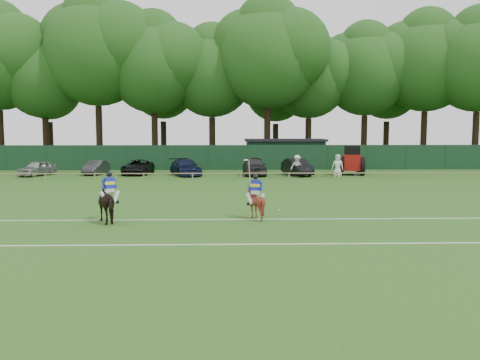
{
  "coord_description": "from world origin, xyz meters",
  "views": [
    {
      "loc": [
        -0.25,
        -23.71,
        4.09
      ],
      "look_at": [
        0.5,
        3.0,
        1.4
      ],
      "focal_mm": 38.0,
      "sensor_mm": 36.0,
      "label": 1
    }
  ],
  "objects_px": {
    "spectator_left": "(297,166)",
    "tractor": "(352,161)",
    "sedan_navy": "(185,167)",
    "utility_shed": "(285,153)",
    "sedan_silver": "(37,168)",
    "spectator_right": "(338,166)",
    "suv_black": "(138,167)",
    "polo_ball": "(279,211)",
    "horse_chestnut": "(255,203)",
    "spectator_mid": "(356,165)",
    "sedan_grey": "(96,168)",
    "hatch_grey": "(254,166)",
    "horse_dark": "(110,203)",
    "estate_black": "(297,167)"
  },
  "relations": [
    {
      "from": "spectator_left",
      "to": "spectator_mid",
      "type": "height_order",
      "value": "spectator_left"
    },
    {
      "from": "sedan_grey",
      "to": "hatch_grey",
      "type": "bearing_deg",
      "value": 1.73
    },
    {
      "from": "sedan_navy",
      "to": "sedan_silver",
      "type": "bearing_deg",
      "value": 161.66
    },
    {
      "from": "sedan_silver",
      "to": "spectator_mid",
      "type": "relative_size",
      "value": 2.15
    },
    {
      "from": "estate_black",
      "to": "spectator_right",
      "type": "distance_m",
      "value": 3.68
    },
    {
      "from": "spectator_right",
      "to": "utility_shed",
      "type": "bearing_deg",
      "value": 126.43
    },
    {
      "from": "spectator_mid",
      "to": "polo_ball",
      "type": "height_order",
      "value": "spectator_mid"
    },
    {
      "from": "horse_dark",
      "to": "utility_shed",
      "type": "bearing_deg",
      "value": -139.36
    },
    {
      "from": "suv_black",
      "to": "sedan_navy",
      "type": "bearing_deg",
      "value": -8.79
    },
    {
      "from": "horse_dark",
      "to": "sedan_silver",
      "type": "bearing_deg",
      "value": -92.69
    },
    {
      "from": "spectator_mid",
      "to": "tractor",
      "type": "xyz_separation_m",
      "value": [
        -0.19,
        0.74,
        0.32
      ]
    },
    {
      "from": "sedan_silver",
      "to": "spectator_right",
      "type": "height_order",
      "value": "spectator_right"
    },
    {
      "from": "horse_dark",
      "to": "spectator_left",
      "type": "relative_size",
      "value": 1.06
    },
    {
      "from": "sedan_grey",
      "to": "sedan_navy",
      "type": "height_order",
      "value": "sedan_navy"
    },
    {
      "from": "sedan_navy",
      "to": "utility_shed",
      "type": "relative_size",
      "value": 0.59
    },
    {
      "from": "suv_black",
      "to": "estate_black",
      "type": "height_order",
      "value": "estate_black"
    },
    {
      "from": "suv_black",
      "to": "horse_chestnut",
      "type": "bearing_deg",
      "value": -64.16
    },
    {
      "from": "polo_ball",
      "to": "hatch_grey",
      "type": "bearing_deg",
      "value": 90.41
    },
    {
      "from": "sedan_grey",
      "to": "tractor",
      "type": "relative_size",
      "value": 1.11
    },
    {
      "from": "spectator_left",
      "to": "polo_ball",
      "type": "height_order",
      "value": "spectator_left"
    },
    {
      "from": "spectator_mid",
      "to": "estate_black",
      "type": "bearing_deg",
      "value": 163.73
    },
    {
      "from": "horse_chestnut",
      "to": "suv_black",
      "type": "relative_size",
      "value": 0.3
    },
    {
      "from": "horse_chestnut",
      "to": "sedan_grey",
      "type": "bearing_deg",
      "value": -40.88
    },
    {
      "from": "sedan_navy",
      "to": "utility_shed",
      "type": "xyz_separation_m",
      "value": [
        9.83,
        8.78,
        0.82
      ]
    },
    {
      "from": "polo_ball",
      "to": "tractor",
      "type": "height_order",
      "value": "tractor"
    },
    {
      "from": "sedan_silver",
      "to": "spectator_right",
      "type": "bearing_deg",
      "value": 15.69
    },
    {
      "from": "sedan_silver",
      "to": "sedan_grey",
      "type": "height_order",
      "value": "sedan_silver"
    },
    {
      "from": "polo_ball",
      "to": "sedan_silver",
      "type": "bearing_deg",
      "value": 133.93
    },
    {
      "from": "spectator_right",
      "to": "utility_shed",
      "type": "height_order",
      "value": "utility_shed"
    },
    {
      "from": "horse_dark",
      "to": "spectator_mid",
      "type": "relative_size",
      "value": 1.09
    },
    {
      "from": "horse_dark",
      "to": "spectator_mid",
      "type": "bearing_deg",
      "value": -156.43
    },
    {
      "from": "suv_black",
      "to": "sedan_navy",
      "type": "xyz_separation_m",
      "value": [
        4.38,
        -0.98,
        0.05
      ]
    },
    {
      "from": "polo_ball",
      "to": "utility_shed",
      "type": "height_order",
      "value": "utility_shed"
    },
    {
      "from": "suv_black",
      "to": "tractor",
      "type": "relative_size",
      "value": 1.4
    },
    {
      "from": "horse_dark",
      "to": "estate_black",
      "type": "bearing_deg",
      "value": -146.5
    },
    {
      "from": "spectator_left",
      "to": "tractor",
      "type": "xyz_separation_m",
      "value": [
        5.17,
        1.89,
        0.3
      ]
    },
    {
      "from": "sedan_navy",
      "to": "spectator_right",
      "type": "height_order",
      "value": "spectator_right"
    },
    {
      "from": "spectator_left",
      "to": "utility_shed",
      "type": "height_order",
      "value": "utility_shed"
    },
    {
      "from": "sedan_grey",
      "to": "spectator_mid",
      "type": "bearing_deg",
      "value": 1.84
    },
    {
      "from": "hatch_grey",
      "to": "spectator_right",
      "type": "relative_size",
      "value": 2.48
    },
    {
      "from": "estate_black",
      "to": "spectator_mid",
      "type": "relative_size",
      "value": 2.43
    },
    {
      "from": "sedan_navy",
      "to": "tractor",
      "type": "xyz_separation_m",
      "value": [
        14.85,
        0.12,
        0.51
      ]
    },
    {
      "from": "horse_dark",
      "to": "sedan_silver",
      "type": "relative_size",
      "value": 0.51
    },
    {
      "from": "hatch_grey",
      "to": "spectator_left",
      "type": "distance_m",
      "value": 3.99
    },
    {
      "from": "spectator_mid",
      "to": "utility_shed",
      "type": "height_order",
      "value": "utility_shed"
    },
    {
      "from": "spectator_right",
      "to": "spectator_left",
      "type": "bearing_deg",
      "value": -164.69
    },
    {
      "from": "horse_chestnut",
      "to": "spectator_mid",
      "type": "xyz_separation_m",
      "value": [
        10.12,
        21.42,
        0.19
      ]
    },
    {
      "from": "horse_dark",
      "to": "sedan_navy",
      "type": "height_order",
      "value": "horse_dark"
    },
    {
      "from": "polo_ball",
      "to": "sedan_navy",
      "type": "bearing_deg",
      "value": 107.33
    },
    {
      "from": "suv_black",
      "to": "horse_dark",
      "type": "bearing_deg",
      "value": -79.28
    }
  ]
}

